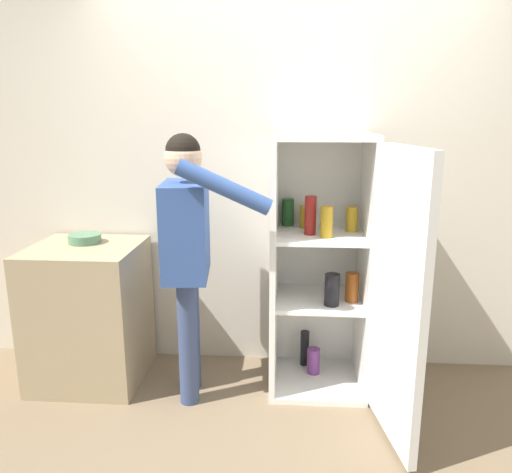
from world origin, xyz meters
name	(u,v)px	position (x,y,z in m)	size (l,w,h in m)	color
ground_plane	(284,442)	(0.00, 0.00, 0.00)	(12.00, 12.00, 0.00)	#7A664C
wall_back	(290,181)	(0.00, 0.98, 1.27)	(7.00, 0.06, 2.55)	beige
refrigerator	(334,270)	(0.28, 0.56, 0.80)	(0.74, 1.16, 1.60)	white
person	(188,238)	(-0.58, 0.44, 1.01)	(0.66, 0.59, 1.60)	#384770
counter	(89,313)	(-1.28, 0.61, 0.45)	(0.67, 0.65, 0.90)	tan
bowl	(85,238)	(-1.31, 0.69, 0.93)	(0.21, 0.21, 0.06)	#517F5B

